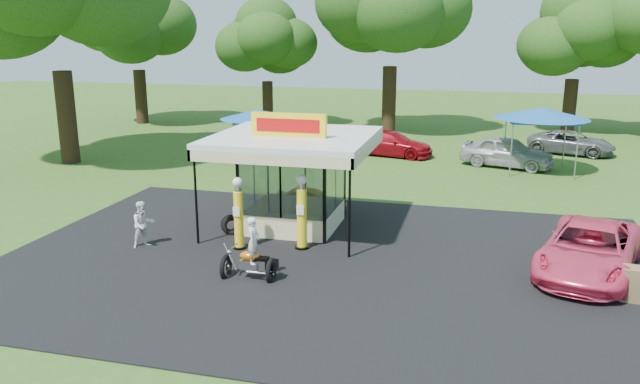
{
  "coord_description": "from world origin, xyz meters",
  "views": [
    {
      "loc": [
        4.28,
        -15.45,
        6.87
      ],
      "look_at": [
        -0.78,
        4.0,
        1.65
      ],
      "focal_mm": 35.0,
      "sensor_mm": 36.0,
      "label": 1
    }
  ],
  "objects_px": {
    "bg_car_c": "(507,152)",
    "tent_east": "(542,114)",
    "motorcycle": "(252,255)",
    "spectator_west": "(143,224)",
    "gas_station_kiosk": "(294,179)",
    "bg_car_d": "(571,143)",
    "kiosk_car": "(311,199)",
    "pink_sedan": "(589,249)",
    "gas_pump_left": "(239,215)",
    "tent_west": "(258,115)",
    "gas_pump_right": "(302,214)",
    "bg_car_a": "(282,140)",
    "bg_car_b": "(391,144)",
    "a_frame_sign": "(634,286)"
  },
  "relations": [
    {
      "from": "gas_station_kiosk",
      "to": "tent_west",
      "type": "bearing_deg",
      "value": 116.09
    },
    {
      "from": "motorcycle",
      "to": "spectator_west",
      "type": "distance_m",
      "value": 4.71
    },
    {
      "from": "tent_west",
      "to": "tent_east",
      "type": "distance_m",
      "value": 14.38
    },
    {
      "from": "gas_station_kiosk",
      "to": "gas_pump_right",
      "type": "xyz_separation_m",
      "value": [
        0.91,
        -2.13,
        -0.59
      ]
    },
    {
      "from": "gas_station_kiosk",
      "to": "bg_car_c",
      "type": "bearing_deg",
      "value": 58.74
    },
    {
      "from": "kiosk_car",
      "to": "pink_sedan",
      "type": "xyz_separation_m",
      "value": [
        9.53,
        -4.23,
        0.26
      ]
    },
    {
      "from": "tent_west",
      "to": "spectator_west",
      "type": "bearing_deg",
      "value": -85.71
    },
    {
      "from": "gas_pump_right",
      "to": "spectator_west",
      "type": "bearing_deg",
      "value": -167.97
    },
    {
      "from": "gas_pump_right",
      "to": "bg_car_c",
      "type": "bearing_deg",
      "value": 65.42
    },
    {
      "from": "gas_pump_left",
      "to": "gas_station_kiosk",
      "type": "bearing_deg",
      "value": 68.34
    },
    {
      "from": "gas_station_kiosk",
      "to": "bg_car_a",
      "type": "distance_m",
      "value": 13.86
    },
    {
      "from": "pink_sedan",
      "to": "tent_east",
      "type": "distance_m",
      "value": 14.14
    },
    {
      "from": "bg_car_a",
      "to": "bg_car_d",
      "type": "distance_m",
      "value": 16.55
    },
    {
      "from": "gas_pump_left",
      "to": "tent_east",
      "type": "distance_m",
      "value": 17.87
    },
    {
      "from": "gas_pump_right",
      "to": "tent_east",
      "type": "bearing_deg",
      "value": 59.72
    },
    {
      "from": "bg_car_c",
      "to": "tent_east",
      "type": "bearing_deg",
      "value": -96.95
    },
    {
      "from": "bg_car_c",
      "to": "tent_east",
      "type": "relative_size",
      "value": 1.02
    },
    {
      "from": "gas_pump_right",
      "to": "bg_car_a",
      "type": "relative_size",
      "value": 0.5
    },
    {
      "from": "bg_car_d",
      "to": "pink_sedan",
      "type": "bearing_deg",
      "value": -168.31
    },
    {
      "from": "a_frame_sign",
      "to": "kiosk_car",
      "type": "height_order",
      "value": "a_frame_sign"
    },
    {
      "from": "bg_car_a",
      "to": "tent_east",
      "type": "relative_size",
      "value": 1.09
    },
    {
      "from": "gas_pump_right",
      "to": "tent_west",
      "type": "xyz_separation_m",
      "value": [
        -6.09,
        12.71,
        1.35
      ]
    },
    {
      "from": "gas_pump_right",
      "to": "tent_west",
      "type": "bearing_deg",
      "value": 115.61
    },
    {
      "from": "gas_station_kiosk",
      "to": "motorcycle",
      "type": "bearing_deg",
      "value": -87.13
    },
    {
      "from": "tent_east",
      "to": "gas_pump_left",
      "type": "bearing_deg",
      "value": -124.91
    },
    {
      "from": "gas_pump_right",
      "to": "pink_sedan",
      "type": "relative_size",
      "value": 0.47
    },
    {
      "from": "spectator_west",
      "to": "bg_car_d",
      "type": "bearing_deg",
      "value": 3.06
    },
    {
      "from": "gas_station_kiosk",
      "to": "bg_car_a",
      "type": "bearing_deg",
      "value": 109.76
    },
    {
      "from": "motorcycle",
      "to": "kiosk_car",
      "type": "distance_m",
      "value": 7.13
    },
    {
      "from": "spectator_west",
      "to": "bg_car_c",
      "type": "xyz_separation_m",
      "value": [
        11.81,
        15.83,
        0.02
      ]
    },
    {
      "from": "bg_car_b",
      "to": "tent_west",
      "type": "bearing_deg",
      "value": 130.87
    },
    {
      "from": "kiosk_car",
      "to": "bg_car_c",
      "type": "distance_m",
      "value": 12.94
    },
    {
      "from": "bg_car_d",
      "to": "tent_west",
      "type": "bearing_deg",
      "value": 128.98
    },
    {
      "from": "pink_sedan",
      "to": "bg_car_a",
      "type": "xyz_separation_m",
      "value": [
        -14.21,
        15.03,
        0.08
      ]
    },
    {
      "from": "gas_pump_left",
      "to": "spectator_west",
      "type": "distance_m",
      "value": 3.17
    },
    {
      "from": "pink_sedan",
      "to": "kiosk_car",
      "type": "bearing_deg",
      "value": 172.25
    },
    {
      "from": "gas_pump_right",
      "to": "tent_west",
      "type": "height_order",
      "value": "tent_west"
    },
    {
      "from": "gas_pump_left",
      "to": "gas_pump_right",
      "type": "relative_size",
      "value": 0.96
    },
    {
      "from": "gas_pump_left",
      "to": "motorcycle",
      "type": "height_order",
      "value": "gas_pump_left"
    },
    {
      "from": "gas_pump_left",
      "to": "tent_east",
      "type": "bearing_deg",
      "value": 55.09
    },
    {
      "from": "bg_car_d",
      "to": "kiosk_car",
      "type": "bearing_deg",
      "value": 160.0
    },
    {
      "from": "bg_car_a",
      "to": "bg_car_c",
      "type": "height_order",
      "value": "bg_car_a"
    },
    {
      "from": "gas_pump_right",
      "to": "motorcycle",
      "type": "distance_m",
      "value": 2.89
    },
    {
      "from": "a_frame_sign",
      "to": "pink_sedan",
      "type": "relative_size",
      "value": 0.19
    },
    {
      "from": "gas_station_kiosk",
      "to": "bg_car_d",
      "type": "relative_size",
      "value": 1.15
    },
    {
      "from": "bg_car_d",
      "to": "tent_west",
      "type": "distance_m",
      "value": 17.9
    },
    {
      "from": "gas_pump_right",
      "to": "tent_east",
      "type": "distance_m",
      "value": 16.39
    },
    {
      "from": "pink_sedan",
      "to": "bg_car_b",
      "type": "xyz_separation_m",
      "value": [
        -8.1,
        16.17,
        -0.05
      ]
    },
    {
      "from": "bg_car_b",
      "to": "pink_sedan",
      "type": "bearing_deg",
      "value": -140.91
    },
    {
      "from": "gas_pump_right",
      "to": "pink_sedan",
      "type": "xyz_separation_m",
      "value": [
        8.62,
        0.11,
        -0.46
      ]
    }
  ]
}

